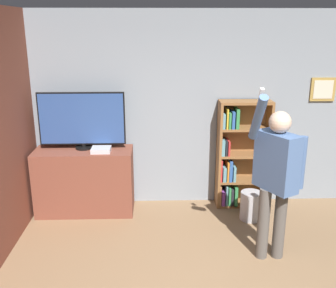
{
  "coord_description": "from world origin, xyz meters",
  "views": [
    {
      "loc": [
        -0.45,
        -2.55,
        2.49
      ],
      "look_at": [
        -0.31,
        1.81,
        1.17
      ],
      "focal_mm": 42.0,
      "sensor_mm": 36.0,
      "label": 1
    }
  ],
  "objects": [
    {
      "name": "game_console",
      "position": [
        -1.17,
        2.39,
        0.92
      ],
      "size": [
        0.25,
        0.22,
        0.06
      ],
      "color": "silver",
      "rests_on": "tv_ledge"
    },
    {
      "name": "tv_ledge",
      "position": [
        -1.43,
        2.47,
        0.44
      ],
      "size": [
        1.31,
        0.52,
        0.89
      ],
      "color": "brown",
      "rests_on": "ground_plane"
    },
    {
      "name": "wall_back",
      "position": [
        0.01,
        2.8,
        1.35
      ],
      "size": [
        6.25,
        0.09,
        2.7
      ],
      "color": "gray",
      "rests_on": "ground_plane"
    },
    {
      "name": "television",
      "position": [
        -1.43,
        2.54,
        1.29
      ],
      "size": [
        1.14,
        0.22,
        0.77
      ],
      "color": "black",
      "rests_on": "tv_ledge"
    },
    {
      "name": "person",
      "position": [
        0.81,
        1.26,
        1.02
      ],
      "size": [
        0.61,
        0.57,
        1.93
      ],
      "rotation": [
        0.0,
        0.0,
        -1.05
      ],
      "color": "#56514C",
      "rests_on": "ground_plane"
    },
    {
      "name": "waste_bin",
      "position": [
        0.8,
        2.16,
        0.19
      ],
      "size": [
        0.28,
        0.28,
        0.38
      ],
      "color": "#B7B7BC",
      "rests_on": "ground_plane"
    },
    {
      "name": "bookshelf",
      "position": [
        0.7,
        2.62,
        0.72
      ],
      "size": [
        0.71,
        0.28,
        1.52
      ],
      "color": "brown",
      "rests_on": "ground_plane"
    }
  ]
}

